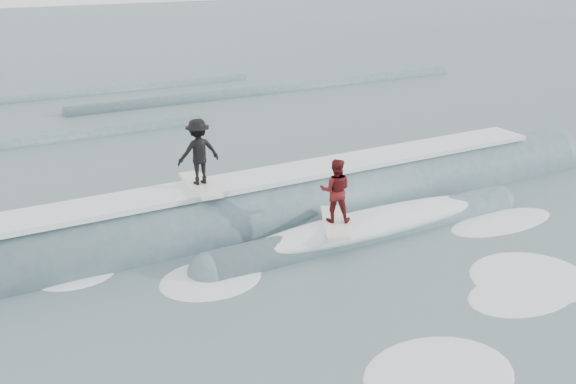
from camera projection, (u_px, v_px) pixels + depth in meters
ground at (334, 265)px, 15.00m from camera, size 160.00×160.00×0.00m
breaking_wave at (281, 219)px, 17.51m from camera, size 24.08×3.99×2.42m
surfer_black at (198, 155)px, 15.97m from camera, size 1.08×2.03×1.77m
surfer_red at (335, 194)px, 15.67m from camera, size 1.40×2.03×1.70m
whitewater at (416, 280)px, 14.32m from camera, size 13.13×8.39×0.10m
far_swells at (125, 111)px, 29.44m from camera, size 39.06×8.65×0.80m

